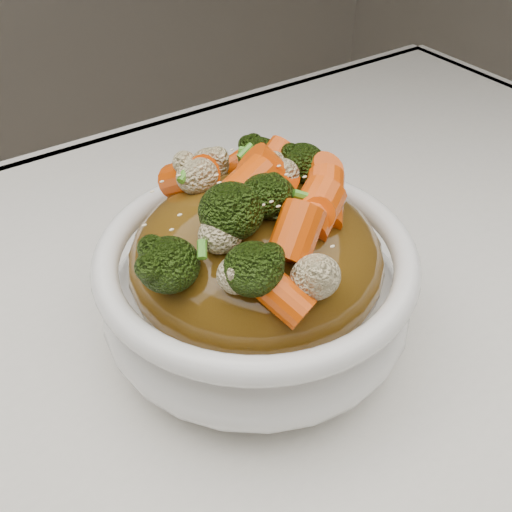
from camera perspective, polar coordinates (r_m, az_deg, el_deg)
tablecloth at (r=0.43m, az=-3.22°, el=-15.77°), size 1.20×0.80×0.04m
bowl at (r=0.43m, az=0.00°, el=-3.40°), size 0.29×0.29×0.09m
sauce_base at (r=0.41m, az=0.00°, el=-0.33°), size 0.23×0.23×0.10m
carrots at (r=0.37m, az=0.00°, el=7.17°), size 0.23×0.23×0.05m
broccoli at (r=0.37m, az=0.00°, el=7.04°), size 0.23×0.23×0.04m
cauliflower at (r=0.37m, az=0.00°, el=6.78°), size 0.23×0.23×0.04m
scallions at (r=0.37m, az=0.00°, el=7.30°), size 0.17×0.17×0.02m
sesame_seeds at (r=0.37m, az=0.00°, el=7.30°), size 0.21×0.21×0.01m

